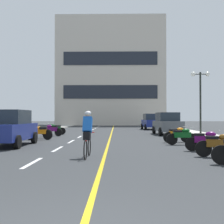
# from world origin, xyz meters

# --- Properties ---
(ground_plane) EXTENTS (140.00, 140.00, 0.00)m
(ground_plane) POSITION_xyz_m (0.00, 21.00, 0.00)
(ground_plane) COLOR #2D3033
(curb_left) EXTENTS (2.40, 72.00, 0.12)m
(curb_left) POSITION_xyz_m (-7.20, 24.00, 0.06)
(curb_left) COLOR #B7B2A8
(curb_left) RESTS_ON ground
(curb_right) EXTENTS (2.40, 72.00, 0.12)m
(curb_right) POSITION_xyz_m (7.20, 24.00, 0.06)
(curb_right) COLOR #B7B2A8
(curb_right) RESTS_ON ground
(lane_dash_1) EXTENTS (0.14, 2.20, 0.01)m
(lane_dash_1) POSITION_xyz_m (-2.00, 6.00, 0.00)
(lane_dash_1) COLOR silver
(lane_dash_1) RESTS_ON ground
(lane_dash_2) EXTENTS (0.14, 2.20, 0.01)m
(lane_dash_2) POSITION_xyz_m (-2.00, 10.00, 0.00)
(lane_dash_2) COLOR silver
(lane_dash_2) RESTS_ON ground
(lane_dash_3) EXTENTS (0.14, 2.20, 0.01)m
(lane_dash_3) POSITION_xyz_m (-2.00, 14.00, 0.00)
(lane_dash_3) COLOR silver
(lane_dash_3) RESTS_ON ground
(lane_dash_4) EXTENTS (0.14, 2.20, 0.01)m
(lane_dash_4) POSITION_xyz_m (-2.00, 18.00, 0.00)
(lane_dash_4) COLOR silver
(lane_dash_4) RESTS_ON ground
(lane_dash_5) EXTENTS (0.14, 2.20, 0.01)m
(lane_dash_5) POSITION_xyz_m (-2.00, 22.00, 0.00)
(lane_dash_5) COLOR silver
(lane_dash_5) RESTS_ON ground
(lane_dash_6) EXTENTS (0.14, 2.20, 0.01)m
(lane_dash_6) POSITION_xyz_m (-2.00, 26.00, 0.00)
(lane_dash_6) COLOR silver
(lane_dash_6) RESTS_ON ground
(lane_dash_7) EXTENTS (0.14, 2.20, 0.01)m
(lane_dash_7) POSITION_xyz_m (-2.00, 30.00, 0.00)
(lane_dash_7) COLOR silver
(lane_dash_7) RESTS_ON ground
(lane_dash_8) EXTENTS (0.14, 2.20, 0.01)m
(lane_dash_8) POSITION_xyz_m (-2.00, 34.00, 0.00)
(lane_dash_8) COLOR silver
(lane_dash_8) RESTS_ON ground
(lane_dash_9) EXTENTS (0.14, 2.20, 0.01)m
(lane_dash_9) POSITION_xyz_m (-2.00, 38.00, 0.00)
(lane_dash_9) COLOR silver
(lane_dash_9) RESTS_ON ground
(lane_dash_10) EXTENTS (0.14, 2.20, 0.01)m
(lane_dash_10) POSITION_xyz_m (-2.00, 42.00, 0.00)
(lane_dash_10) COLOR silver
(lane_dash_10) RESTS_ON ground
(lane_dash_11) EXTENTS (0.14, 2.20, 0.01)m
(lane_dash_11) POSITION_xyz_m (-2.00, 46.00, 0.00)
(lane_dash_11) COLOR silver
(lane_dash_11) RESTS_ON ground
(centre_line_yellow) EXTENTS (0.12, 66.00, 0.01)m
(centre_line_yellow) POSITION_xyz_m (0.25, 24.00, 0.00)
(centre_line_yellow) COLOR gold
(centre_line_yellow) RESTS_ON ground
(office_building) EXTENTS (18.57, 9.54, 18.61)m
(office_building) POSITION_xyz_m (-0.32, 49.71, 9.30)
(office_building) COLOR beige
(office_building) RESTS_ON ground
(street_lamp_mid) EXTENTS (1.46, 0.36, 4.83)m
(street_lamp_mid) POSITION_xyz_m (7.17, 19.23, 3.68)
(street_lamp_mid) COLOR black
(street_lamp_mid) RESTS_ON curb_right
(parked_car_near) EXTENTS (1.94, 4.21, 1.82)m
(parked_car_near) POSITION_xyz_m (-4.70, 11.37, 0.92)
(parked_car_near) COLOR black
(parked_car_near) RESTS_ON ground
(parked_car_mid) EXTENTS (2.11, 4.29, 1.82)m
(parked_car_mid) POSITION_xyz_m (4.87, 20.69, 0.92)
(parked_car_mid) COLOR black
(parked_car_mid) RESTS_ON ground
(parked_car_far) EXTENTS (2.11, 4.29, 1.82)m
(parked_car_far) POSITION_xyz_m (4.69, 30.42, 0.92)
(parked_car_far) COLOR black
(parked_car_far) RESTS_ON ground
(motorcycle_2) EXTENTS (1.69, 0.60, 0.92)m
(motorcycle_2) POSITION_xyz_m (4.45, 7.38, 0.47)
(motorcycle_2) COLOR black
(motorcycle_2) RESTS_ON ground
(motorcycle_3) EXTENTS (1.66, 0.73, 0.92)m
(motorcycle_3) POSITION_xyz_m (4.48, 9.08, 0.47)
(motorcycle_3) COLOR black
(motorcycle_3) RESTS_ON ground
(motorcycle_4) EXTENTS (1.70, 0.60, 0.92)m
(motorcycle_4) POSITION_xyz_m (4.16, 12.09, 0.47)
(motorcycle_4) COLOR black
(motorcycle_4) RESTS_ON ground
(motorcycle_5) EXTENTS (1.66, 0.74, 0.92)m
(motorcycle_5) POSITION_xyz_m (4.19, 13.51, 0.47)
(motorcycle_5) COLOR black
(motorcycle_5) RESTS_ON ground
(motorcycle_6) EXTENTS (1.70, 0.60, 0.92)m
(motorcycle_6) POSITION_xyz_m (-4.26, 15.20, 0.47)
(motorcycle_6) COLOR black
(motorcycle_6) RESTS_ON ground
(motorcycle_7) EXTENTS (1.70, 0.60, 0.92)m
(motorcycle_7) POSITION_xyz_m (-4.56, 16.68, 0.47)
(motorcycle_7) COLOR black
(motorcycle_7) RESTS_ON ground
(motorcycle_8) EXTENTS (1.68, 0.66, 0.92)m
(motorcycle_8) POSITION_xyz_m (-4.24, 18.82, 0.47)
(motorcycle_8) COLOR black
(motorcycle_8) RESTS_ON ground
(motorcycle_9) EXTENTS (1.70, 0.60, 0.92)m
(motorcycle_9) POSITION_xyz_m (-4.34, 20.51, 0.47)
(motorcycle_9) COLOR black
(motorcycle_9) RESTS_ON ground
(cyclist_rider) EXTENTS (0.42, 1.77, 1.71)m
(cyclist_rider) POSITION_xyz_m (-0.36, 7.26, 0.89)
(cyclist_rider) COLOR black
(cyclist_rider) RESTS_ON ground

